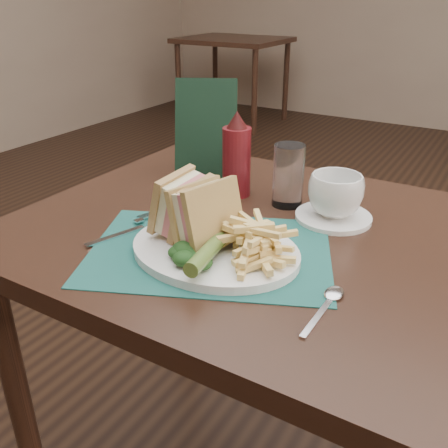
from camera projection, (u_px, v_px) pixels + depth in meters
name	position (u px, v px, depth m)	size (l,w,h in m)	color
floor	(317.00, 370.00, 1.68)	(7.00, 7.00, 0.00)	black
table_main	(249.00, 374.00, 1.13)	(0.90, 0.75, 0.75)	black
table_bg_left	(233.00, 81.00, 4.59)	(0.90, 0.75, 0.75)	black
placemat	(210.00, 251.00, 0.87)	(0.41, 0.30, 0.00)	#1A544D
plate	(215.00, 250.00, 0.85)	(0.30, 0.24, 0.01)	white
sandwich_half_a	(172.00, 201.00, 0.89)	(0.06, 0.11, 0.10)	tan
sandwich_half_b	(198.00, 209.00, 0.85)	(0.06, 0.11, 0.10)	tan
kale_garnish	(194.00, 255.00, 0.80)	(0.11, 0.08, 0.03)	#143513
pickle_spear	(207.00, 253.00, 0.78)	(0.03, 0.03, 0.12)	#496827
fries_pile	(252.00, 237.00, 0.82)	(0.18, 0.20, 0.06)	#F7D57B
fork	(126.00, 228.00, 0.94)	(0.03, 0.17, 0.01)	silver
spoon	(323.00, 308.00, 0.71)	(0.03, 0.15, 0.01)	silver
saucer	(333.00, 217.00, 0.99)	(0.15, 0.15, 0.01)	white
coffee_cup	(335.00, 195.00, 0.97)	(0.11, 0.11, 0.08)	white
drinking_glass	(288.00, 176.00, 1.03)	(0.06, 0.06, 0.13)	white
ketchup_bottle	(237.00, 154.00, 1.07)	(0.06, 0.06, 0.19)	#5A0F14
check_presenter	(206.00, 130.00, 1.16)	(0.14, 0.02, 0.24)	black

